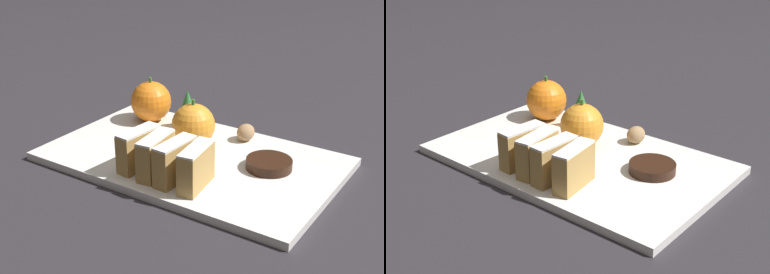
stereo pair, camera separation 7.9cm
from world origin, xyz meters
TOP-DOWN VIEW (x-y plane):
  - ground_plane at (0.00, 0.00)m, footprint 6.00×6.00m
  - serving_platter at (0.00, 0.00)m, footprint 0.26×0.43m
  - stollen_slice_front at (-0.08, -0.06)m, footprint 0.07×0.03m
  - stollen_slice_second at (-0.08, -0.03)m, footprint 0.07×0.03m
  - stollen_slice_third at (-0.08, 0.01)m, footprint 0.07×0.03m
  - stollen_slice_fourth at (-0.07, 0.04)m, footprint 0.07×0.03m
  - orange_near at (0.08, 0.14)m, footprint 0.07×0.07m
  - orange_far at (0.03, 0.02)m, footprint 0.07×0.07m
  - walnut at (0.09, -0.04)m, footprint 0.03×0.03m
  - chocolate_cookie at (0.02, -0.11)m, footprint 0.07×0.07m
  - evergreen_sprig at (0.09, 0.07)m, footprint 0.05×0.05m

SIDE VIEW (x-z plane):
  - ground_plane at x=0.00m, z-range 0.00..0.00m
  - serving_platter at x=0.00m, z-range 0.00..0.01m
  - chocolate_cookie at x=0.02m, z-range 0.01..0.03m
  - walnut at x=0.09m, z-range 0.01..0.04m
  - stollen_slice_front at x=-0.08m, z-range 0.01..0.07m
  - stollen_slice_second at x=-0.08m, z-range 0.01..0.07m
  - stollen_slice_third at x=-0.08m, z-range 0.01..0.07m
  - stollen_slice_fourth at x=-0.07m, z-range 0.01..0.07m
  - evergreen_sprig at x=0.09m, z-range 0.01..0.08m
  - orange_far at x=0.03m, z-range 0.01..0.08m
  - orange_near at x=0.08m, z-range 0.01..0.09m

